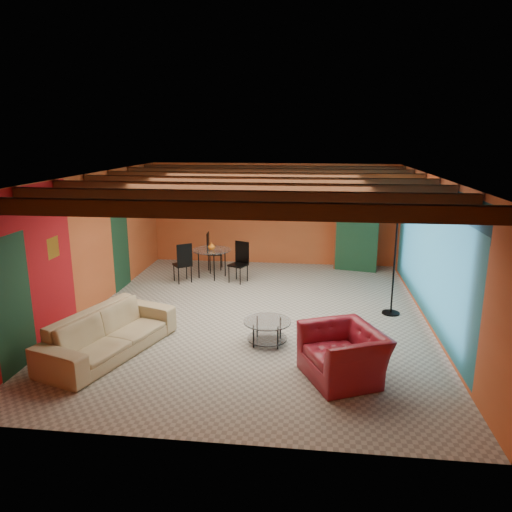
# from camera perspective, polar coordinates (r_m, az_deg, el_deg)

# --- Properties ---
(room) EXTENTS (6.52, 8.01, 2.71)m
(room) POSITION_cam_1_polar(r_m,az_deg,el_deg) (8.94, -0.07, 7.41)
(room) COLOR gray
(room) RESTS_ON ground
(sofa) EXTENTS (1.64, 2.56, 0.70)m
(sofa) POSITION_cam_1_polar(r_m,az_deg,el_deg) (8.10, -17.06, -8.74)
(sofa) COLOR tan
(sofa) RESTS_ON ground
(armchair) EXTENTS (1.38, 1.45, 0.74)m
(armchair) POSITION_cam_1_polar(r_m,az_deg,el_deg) (7.12, 10.33, -11.41)
(armchair) COLOR maroon
(armchair) RESTS_ON ground
(coffee_table) EXTENTS (0.83, 0.83, 0.41)m
(coffee_table) POSITION_cam_1_polar(r_m,az_deg,el_deg) (8.16, 1.34, -9.01)
(coffee_table) COLOR white
(coffee_table) RESTS_ON ground
(dining_table) EXTENTS (2.47, 2.47, 0.97)m
(dining_table) POSITION_cam_1_polar(r_m,az_deg,el_deg) (11.78, -5.27, -0.26)
(dining_table) COLOR silver
(dining_table) RESTS_ON ground
(armoire) EXTENTS (1.10, 0.70, 1.79)m
(armoire) POSITION_cam_1_polar(r_m,az_deg,el_deg) (12.71, 11.81, 2.44)
(armoire) COLOR brown
(armoire) RESTS_ON ground
(floor_lamp) EXTENTS (0.57, 0.57, 2.11)m
(floor_lamp) POSITION_cam_1_polar(r_m,az_deg,el_deg) (9.56, 16.15, -0.68)
(floor_lamp) COLOR black
(floor_lamp) RESTS_ON ground
(ceiling_fan) EXTENTS (1.50, 1.50, 0.44)m
(ceiling_fan) POSITION_cam_1_polar(r_m,az_deg,el_deg) (8.83, -0.15, 7.32)
(ceiling_fan) COLOR #472614
(ceiling_fan) RESTS_ON ceiling
(painting) EXTENTS (1.05, 0.03, 0.65)m
(painting) POSITION_cam_1_polar(r_m,az_deg,el_deg) (12.93, -2.00, 6.34)
(painting) COLOR black
(painting) RESTS_ON wall_back
(potted_plant) EXTENTS (0.42, 0.37, 0.44)m
(potted_plant) POSITION_cam_1_polar(r_m,az_deg,el_deg) (12.53, 12.07, 7.42)
(potted_plant) COLOR #26661E
(potted_plant) RESTS_ON armoire
(vase) EXTENTS (0.22, 0.22, 0.18)m
(vase) POSITION_cam_1_polar(r_m,az_deg,el_deg) (11.65, -5.34, 2.48)
(vase) COLOR orange
(vase) RESTS_ON dining_table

